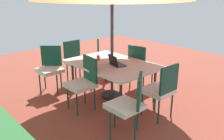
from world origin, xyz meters
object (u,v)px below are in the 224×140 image
dining_table (112,65)px  chair_south (140,64)px  chair_west (161,88)px  chair_east (76,59)px  chair_north (83,81)px  chair_southeast (104,54)px  laptop (116,63)px  cup (98,58)px  chair_northwest (129,103)px  chair_northeast (50,67)px

dining_table → chair_south: chair_south is taller
chair_south → chair_west: (-1.16, 0.79, 0.00)m
chair_south → chair_east: bearing=27.2°
chair_west → chair_north: size_ratio=1.00×
dining_table → chair_west: size_ratio=1.80×
dining_table → chair_southeast: size_ratio=1.80×
chair_east → laptop: chair_east is taller
dining_table → cup: size_ratio=16.65×
chair_south → chair_northwest: bearing=119.4°
chair_southeast → chair_west: bearing=-159.7°
dining_table → cup: 0.36m
dining_table → chair_northeast: size_ratio=1.80×
cup → chair_northeast: bearing=40.8°
dining_table → laptop: (-0.17, 0.04, 0.09)m
chair_southeast → chair_north: 1.94m
chair_west → cup: (1.52, 0.10, 0.23)m
laptop → chair_northwest: bearing=158.5°
chair_east → chair_northeast: bearing=-172.2°
dining_table → chair_east: size_ratio=1.80×
dining_table → chair_east: bearing=2.2°
chair_south → cup: size_ratio=9.27×
chair_east → chair_south: size_ratio=1.00×
cup → laptop: bearing=-175.5°
chair_southeast → chair_west: 2.48m
chair_west → chair_northeast: 2.44m
chair_east → chair_south: (-1.26, -0.86, 0.00)m
chair_south → cup: 0.99m
chair_south → chair_northeast: 1.96m
chair_west → laptop: bearing=-85.1°
chair_northeast → laptop: bearing=-17.9°
chair_west → chair_northeast: bearing=-70.0°
cup → chair_west: bearing=-176.1°
chair_northeast → chair_southeast: bearing=44.5°
chair_east → chair_west: size_ratio=1.00×
chair_south → chair_northwest: (-1.17, 1.57, 0.00)m
chair_east → chair_northeast: size_ratio=1.00×
chair_south → chair_west: same height
chair_southeast → chair_west: same height
chair_east → chair_south: bearing=-55.7°
dining_table → chair_north: chair_north is taller
chair_east → chair_northwest: (-2.42, 0.71, 0.00)m
chair_north → laptop: chair_north is taller
chair_north → cup: size_ratio=9.27×
chair_west → chair_north: (1.15, 0.76, 0.00)m
chair_southeast → laptop: size_ratio=2.67×
dining_table → chair_northeast: bearing=34.4°
chair_south → chair_west: bearing=138.5°
chair_south → chair_northeast: (1.16, 1.58, 0.00)m
chair_east → chair_northwest: bearing=-106.4°
chair_east → chair_north: 1.44m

